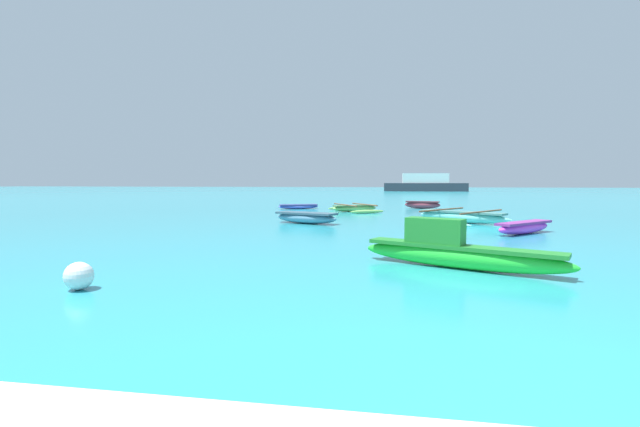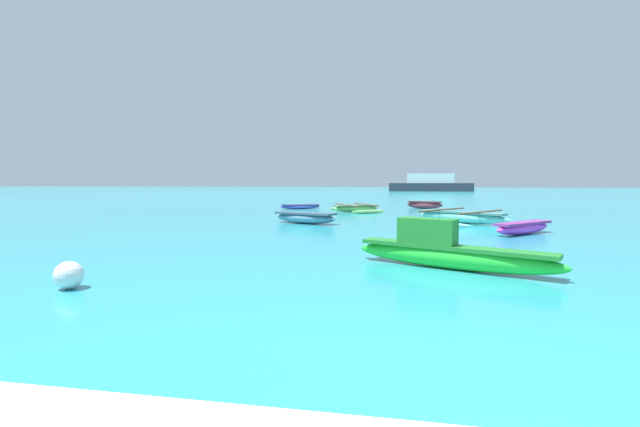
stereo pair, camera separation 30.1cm
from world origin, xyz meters
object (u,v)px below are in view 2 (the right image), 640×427
(moored_boat_1, at_px, (461,217))
(moored_boat_6, at_px, (523,227))
(moored_boat_0, at_px, (424,205))
(moored_boat_4, at_px, (305,217))
(mooring_buoy_1, at_px, (69,275))
(distant_ferry, at_px, (430,184))
(moored_boat_2, at_px, (356,208))
(moored_boat_5, at_px, (447,251))
(moored_boat_3, at_px, (300,206))

(moored_boat_1, distance_m, moored_boat_6, 3.84)
(moored_boat_0, height_order, moored_boat_1, moored_boat_1)
(moored_boat_0, height_order, moored_boat_4, moored_boat_0)
(moored_boat_1, xyz_separation_m, mooring_buoy_1, (-7.97, -12.52, -0.03))
(mooring_buoy_1, bearing_deg, distant_ferry, 80.88)
(moored_boat_2, bearing_deg, moored_boat_6, -86.77)
(moored_boat_4, height_order, moored_boat_6, moored_boat_4)
(moored_boat_5, bearing_deg, moored_boat_2, 127.28)
(moored_boat_5, distance_m, moored_boat_6, 6.94)
(mooring_buoy_1, bearing_deg, moored_boat_1, 57.52)
(moored_boat_0, height_order, mooring_buoy_1, moored_boat_0)
(moored_boat_1, height_order, mooring_buoy_1, moored_boat_1)
(moored_boat_0, height_order, moored_boat_6, moored_boat_0)
(moored_boat_0, relative_size, distant_ferry, 0.17)
(moored_boat_3, bearing_deg, moored_boat_4, -97.02)
(moored_boat_0, distance_m, moored_boat_2, 5.23)
(moored_boat_3, relative_size, moored_boat_6, 1.09)
(moored_boat_2, distance_m, moored_boat_4, 7.38)
(moored_boat_2, bearing_deg, mooring_buoy_1, -129.99)
(moored_boat_5, distance_m, distant_ferry, 66.68)
(distant_ferry, bearing_deg, moored_boat_6, -91.62)
(moored_boat_1, distance_m, mooring_buoy_1, 14.85)
(moored_boat_1, xyz_separation_m, moored_boat_2, (-4.95, 5.93, -0.06))
(moored_boat_6, bearing_deg, moored_boat_4, 119.71)
(moored_boat_1, bearing_deg, moored_boat_2, 167.73)
(moored_boat_0, xyz_separation_m, moored_boat_6, (2.34, -12.80, -0.03))
(moored_boat_1, bearing_deg, mooring_buoy_1, -84.58)
(moored_boat_6, bearing_deg, mooring_buoy_1, 179.40)
(moored_boat_3, height_order, mooring_buoy_1, mooring_buoy_1)
(moored_boat_2, relative_size, distant_ferry, 0.28)
(moored_boat_5, relative_size, moored_boat_6, 1.65)
(moored_boat_6, bearing_deg, moored_boat_1, 67.80)
(moored_boat_0, xyz_separation_m, moored_boat_3, (-7.75, -1.53, -0.10))
(moored_boat_2, height_order, moored_boat_6, moored_boat_2)
(moored_boat_1, distance_m, moored_boat_5, 9.90)
(moored_boat_0, bearing_deg, moored_boat_5, -78.56)
(moored_boat_2, height_order, distant_ferry, distant_ferry)
(moored_boat_5, relative_size, distant_ferry, 0.29)
(moored_boat_2, height_order, moored_boat_4, moored_boat_4)
(moored_boat_1, bearing_deg, distant_ferry, 124.73)
(moored_boat_0, xyz_separation_m, distant_ferry, (4.04, 47.50, 0.98))
(moored_boat_3, distance_m, distant_ferry, 50.44)
(moored_boat_5, distance_m, mooring_buoy_1, 6.86)
(moored_boat_0, relative_size, moored_boat_1, 0.50)
(moored_boat_2, distance_m, moored_boat_6, 11.45)
(moored_boat_2, bearing_deg, moored_boat_1, -80.87)
(moored_boat_3, bearing_deg, moored_boat_0, -9.85)
(moored_boat_3, xyz_separation_m, moored_boat_4, (2.25, -9.01, 0.09))
(moored_boat_3, height_order, moored_boat_6, moored_boat_6)
(moored_boat_0, distance_m, moored_boat_5, 19.02)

